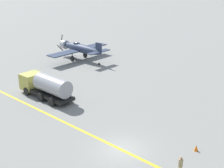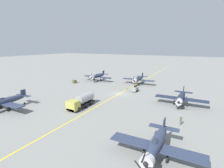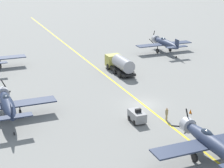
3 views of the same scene
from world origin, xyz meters
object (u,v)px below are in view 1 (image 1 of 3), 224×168
object	(u,v)px
ground_crew_walking	(180,165)
traffic_cone	(196,148)
fuel_tanker	(46,86)
airplane_far_right	(80,48)

from	to	relation	value
ground_crew_walking	traffic_cone	world-z (taller)	ground_crew_walking
fuel_tanker	ground_crew_walking	bearing A→B (deg)	-97.07
ground_crew_walking	traffic_cone	size ratio (longest dim) A/B	2.94
airplane_far_right	ground_crew_walking	xyz separation A→B (m)	(-16.54, -29.30, -1.13)
airplane_far_right	ground_crew_walking	distance (m)	33.66
airplane_far_right	fuel_tanker	size ratio (longest dim) A/B	1.50
airplane_far_right	traffic_cone	xyz separation A→B (m)	(-12.64, -28.62, -1.74)
fuel_tanker	traffic_cone	xyz separation A→B (m)	(1.40, -19.39, -1.24)
airplane_far_right	traffic_cone	size ratio (longest dim) A/B	21.82
fuel_tanker	ground_crew_walking	size ratio (longest dim) A/B	4.94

